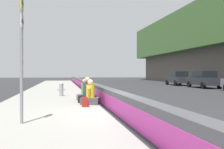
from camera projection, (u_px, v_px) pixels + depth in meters
name	position (u px, v px, depth m)	size (l,w,h in m)	color
ground_plane	(121.00, 117.00, 9.41)	(160.00, 160.00, 0.00)	#2B2B2D
sidewalk_strip	(43.00, 117.00, 8.92)	(80.00, 4.40, 0.14)	gray
jersey_barrier	(121.00, 105.00, 9.40)	(76.00, 0.45, 0.85)	#47474C
route_sign_post	(22.00, 48.00, 7.40)	(0.44, 0.09, 3.60)	gray
fire_hydrant	(61.00, 88.00, 16.29)	(0.26, 0.46, 0.88)	gray
seated_person_foreground	(90.00, 96.00, 11.96)	(0.89, 0.97, 1.11)	#424247
seated_person_middle	(87.00, 94.00, 12.83)	(0.84, 0.95, 1.20)	black
seated_person_rear	(85.00, 93.00, 13.98)	(0.82, 0.91, 1.08)	#706651
backpack	(85.00, 102.00, 11.09)	(0.32, 0.28, 0.40)	maroon
parked_car_fourth	(204.00, 79.00, 27.35)	(4.51, 1.97, 1.71)	#28282D
parked_car_midline	(178.00, 78.00, 33.29)	(4.56, 2.06, 1.71)	#28282D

